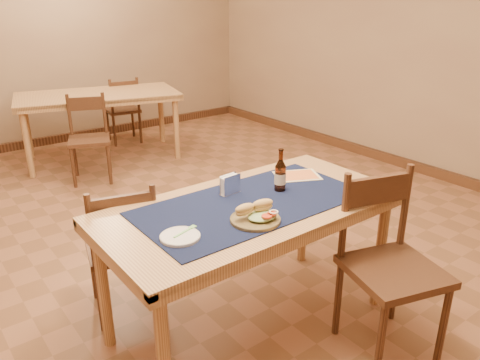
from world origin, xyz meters
TOP-DOWN VIEW (x-y plane):
  - room at (0.00, 0.00)m, footprint 6.04×7.04m
  - main_table at (0.00, -0.80)m, footprint 1.60×0.80m
  - placemat at (0.00, -0.80)m, footprint 1.20×0.60m
  - baseboard at (0.00, 0.00)m, footprint 6.00×7.00m
  - back_table at (0.49, 2.54)m, footprint 1.88×1.26m
  - chair_main_far at (-0.51, -0.27)m, footprint 0.47×0.47m
  - chair_main_near at (0.46, -1.35)m, footprint 0.55×0.55m
  - chair_back_near at (0.14, 1.96)m, footprint 0.51×0.51m
  - chair_back_far at (0.95, 2.96)m, footprint 0.44×0.44m
  - sandwich_plate at (-0.11, -0.98)m, footprint 0.24×0.24m
  - side_plate at (-0.49, -0.91)m, footprint 0.18×0.18m
  - fork at (-0.45, -0.88)m, footprint 0.14×0.06m
  - beer_bottle at (0.23, -0.77)m, footprint 0.06×0.06m
  - napkin_holder at (-0.02, -0.64)m, footprint 0.13×0.06m
  - menu_card at (0.46, -0.66)m, footprint 0.32×0.28m

SIDE VIEW (x-z plane):
  - baseboard at x=0.00m, z-range 0.00..0.10m
  - chair_back_far at x=0.95m, z-range 0.02..0.85m
  - chair_main_far at x=-0.51m, z-range 0.02..0.85m
  - chair_back_near at x=0.14m, z-range 0.02..0.87m
  - chair_main_near at x=0.46m, z-range 0.02..0.97m
  - main_table at x=0.00m, z-range 0.29..1.04m
  - back_table at x=0.49m, z-range 0.29..1.04m
  - placemat at x=0.00m, z-range 0.75..0.76m
  - menu_card at x=0.46m, z-range 0.76..0.76m
  - side_plate at x=-0.49m, z-range 0.76..0.77m
  - fork at x=-0.45m, z-range 0.77..0.77m
  - sandwich_plate at x=-0.11m, z-range 0.73..0.83m
  - napkin_holder at x=-0.02m, z-range 0.75..0.86m
  - beer_bottle at x=0.23m, z-range 0.72..0.96m
  - room at x=0.00m, z-range -0.02..2.82m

